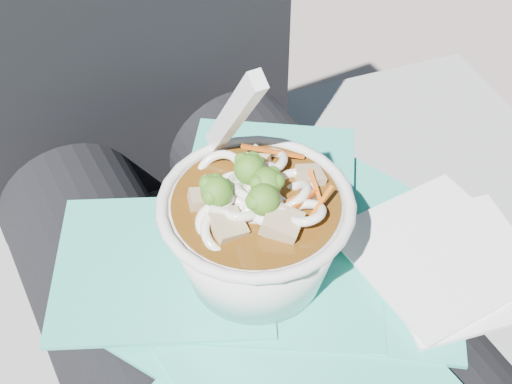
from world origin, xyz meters
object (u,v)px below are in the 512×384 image
person_body (204,236)px  udon_bowl (255,227)px  stone_ledge (198,365)px  lap (249,326)px  plastic_bag (272,283)px

person_body → udon_bowl: 0.15m
stone_ledge → lap: 0.33m
plastic_bag → udon_bowl: size_ratio=2.15×
stone_ledge → udon_bowl: size_ratio=5.18×
lap → udon_bowl: size_ratio=2.49×
person_body → plastic_bag: 0.13m
udon_bowl → lap: bearing=92.9°
lap → person_body: (0.00, 0.09, 0.03)m
udon_bowl → person_body: bearing=90.3°
lap → person_body: size_ratio=0.49×
lap → plastic_bag: bearing=-66.1°
stone_ledge → lap: bearing=-90.0°
udon_bowl → plastic_bag: bearing=-50.9°
person_body → lap: bearing=-90.0°
stone_ledge → lap: size_ratio=2.08×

